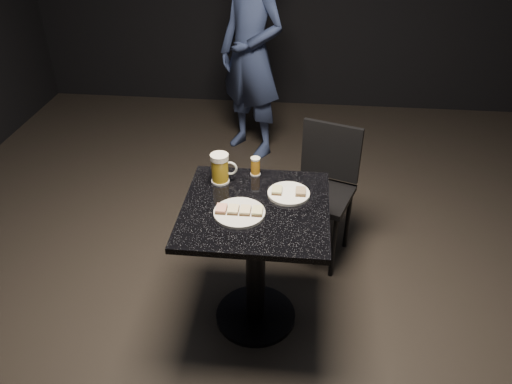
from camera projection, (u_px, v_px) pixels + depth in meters
floor at (256, 316)px, 2.78m from camera, size 6.00×6.00×0.00m
plate_large at (239, 213)px, 2.32m from camera, size 0.24×0.24×0.01m
plate_small at (289, 194)px, 2.45m from camera, size 0.21×0.21×0.01m
patron at (251, 55)px, 3.97m from camera, size 0.73×0.69×1.69m
table at (256, 246)px, 2.50m from camera, size 0.70×0.70×0.75m
beer_mug at (220, 168)px, 2.51m from camera, size 0.14×0.09×0.16m
beer_tumbler at (255, 166)px, 2.59m from camera, size 0.05×0.05×0.10m
chair at (323, 184)px, 3.01m from camera, size 0.46×0.46×0.85m
canapes_on_plate_large at (239, 210)px, 2.31m from camera, size 0.22×0.07×0.02m
canapes_on_plate_small at (289, 191)px, 2.44m from camera, size 0.17×0.07×0.02m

